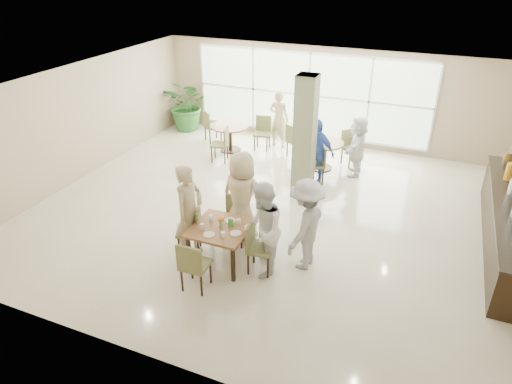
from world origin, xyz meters
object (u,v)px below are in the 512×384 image
at_px(round_table_right, 322,148).
at_px(teen_left, 190,212).
at_px(adult_standing, 279,119).
at_px(teen_far, 242,197).
at_px(adult_b, 357,146).
at_px(teen_standing, 306,225).
at_px(adult_a, 316,152).
at_px(main_table, 221,231).
at_px(buffet_counter, 507,221).
at_px(round_table_left, 230,131).
at_px(teen_right, 262,230).
at_px(potted_plant, 188,105).

xyz_separation_m(round_table_right, teen_left, (-1.21, -4.71, 0.34)).
relative_size(round_table_right, adult_standing, 0.67).
bearing_deg(teen_far, adult_b, -102.09).
relative_size(round_table_right, teen_standing, 0.65).
bearing_deg(adult_a, teen_far, -90.56).
relative_size(main_table, adult_b, 0.67).
height_order(main_table, teen_left, teen_left).
distance_m(main_table, buffet_counter, 5.46).
height_order(round_table_right, adult_b, adult_b).
bearing_deg(round_table_left, teen_standing, -51.00).
xyz_separation_m(main_table, teen_right, (0.79, 0.01, 0.21)).
distance_m(teen_standing, adult_a, 3.44).
relative_size(potted_plant, teen_far, 0.88).
distance_m(teen_right, teen_standing, 0.79).
relative_size(adult_b, adult_standing, 0.92).
bearing_deg(round_table_left, round_table_right, -4.17).
bearing_deg(adult_b, teen_left, -28.24).
xyz_separation_m(round_table_left, teen_right, (2.97, -4.91, 0.31)).
distance_m(buffet_counter, teen_right, 4.78).
height_order(round_table_left, adult_b, adult_b).
height_order(teen_far, adult_b, teen_far).
bearing_deg(main_table, round_table_right, 83.11).
relative_size(buffet_counter, adult_a, 2.85).
distance_m(teen_far, adult_standing, 4.98).
xyz_separation_m(round_table_right, teen_far, (-0.56, -3.83, 0.34)).
distance_m(teen_left, adult_standing, 5.76).
distance_m(teen_left, adult_a, 4.03).
relative_size(main_table, round_table_right, 0.92).
bearing_deg(round_table_right, teen_left, -104.43).
bearing_deg(buffet_counter, adult_standing, 151.30).
height_order(teen_right, adult_b, teen_right).
height_order(buffet_counter, adult_a, buffet_counter).
relative_size(round_table_left, teen_right, 0.62).
distance_m(main_table, round_table_right, 4.76).
bearing_deg(main_table, teen_far, 89.13).
bearing_deg(round_table_right, adult_a, -85.38).
bearing_deg(round_table_right, teen_right, -87.32).
bearing_deg(adult_b, teen_right, -12.25).
height_order(potted_plant, adult_a, adult_a).
distance_m(teen_left, teen_standing, 2.12).
xyz_separation_m(round_table_right, buffet_counter, (4.24, -2.15, -0.02)).
relative_size(round_table_left, teen_standing, 0.63).
xyz_separation_m(round_table_left, teen_far, (2.19, -4.03, 0.35)).
relative_size(main_table, adult_a, 0.63).
height_order(adult_a, adult_b, adult_a).
bearing_deg(teen_standing, round_table_left, -133.62).
height_order(teen_far, teen_standing, teen_far).
xyz_separation_m(teen_left, adult_standing, (-0.37, 5.75, -0.08)).
xyz_separation_m(round_table_left, teen_standing, (3.60, -4.44, 0.29)).
bearing_deg(round_table_left, adult_b, -3.40).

